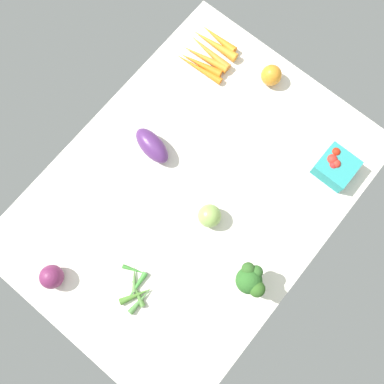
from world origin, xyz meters
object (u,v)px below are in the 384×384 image
heirloom_tomato_orange (271,75)px  broccoli_head (250,280)px  berry_basket (336,166)px  eggplant (152,146)px  carrot_bunch (208,53)px  heirloom_tomato_green (210,216)px  okra_pile (137,291)px  red_onion_center (52,277)px

heirloom_tomato_orange → broccoli_head: size_ratio=0.55×
berry_basket → eggplant: (28.82, -44.75, 0.14)cm
carrot_bunch → heirloom_tomato_green: size_ratio=2.70×
berry_basket → heirloom_tomato_orange: 33.47cm
berry_basket → carrot_bunch: 51.99cm
eggplant → heirloom_tomato_orange: (-39.91, 13.17, 0.04)cm
eggplant → heirloom_tomato_green: bearing=-1.8°
okra_pile → heirloom_tomato_green: bearing=174.9°
okra_pile → heirloom_tomato_orange: size_ratio=1.92×
heirloom_tomato_orange → broccoli_head: (52.58, 31.83, 4.57)cm
berry_basket → eggplant: size_ratio=0.79×
carrot_bunch → broccoli_head: broccoli_head is taller
red_onion_center → berry_basket: bearing=151.0°
berry_basket → red_onion_center: bearing=-29.0°
berry_basket → red_onion_center: 85.04cm
okra_pile → red_onion_center: 23.19cm
okra_pile → broccoli_head: (-21.18, 21.63, 6.87)cm
berry_basket → okra_pile: (62.67, -21.38, -2.12)cm
berry_basket → heirloom_tomato_green: size_ratio=1.54×
carrot_bunch → heirloom_tomato_orange: (-5.33, 20.07, 1.78)cm
red_onion_center → okra_pile: bearing=120.5°
heirloom_tomato_orange → broccoli_head: 61.64cm
berry_basket → okra_pile: 66.25cm
red_onion_center → heirloom_tomato_orange: bearing=173.5°
carrot_bunch → heirloom_tomato_green: (40.06, 32.78, 1.92)cm
heirloom_tomato_orange → heirloom_tomato_green: bearing=15.6°
berry_basket → okra_pile: size_ratio=0.84×
okra_pile → heirloom_tomato_green: heirloom_tomato_green is taller
eggplant → okra_pile: eggplant is taller
heirloom_tomato_orange → heirloom_tomato_green: heirloom_tomato_green is taller
okra_pile → carrot_bunch: bearing=-156.1°
broccoli_head → red_onion_center: (32.87, -41.51, -4.43)cm
heirloom_tomato_orange → heirloom_tomato_green: size_ratio=0.96×
heirloom_tomato_green → red_onion_center: size_ratio=1.00×
broccoli_head → carrot_bunch: bearing=-132.3°
heirloom_tomato_orange → red_onion_center: 86.00cm
berry_basket → heirloom_tomato_orange: bearing=-109.3°
eggplant → red_onion_center: bearing=-75.5°
berry_basket → eggplant: 53.23cm
broccoli_head → heirloom_tomato_green: bearing=-110.6°
eggplant → red_onion_center: size_ratio=1.95×
red_onion_center → eggplant: bearing=-175.6°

